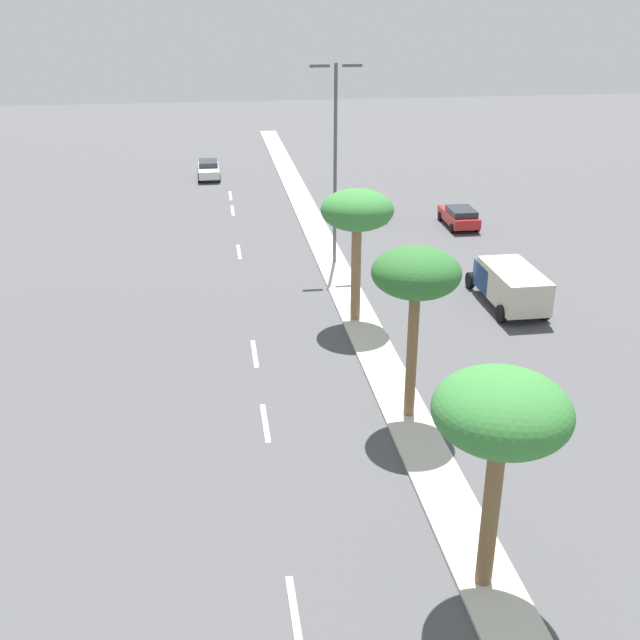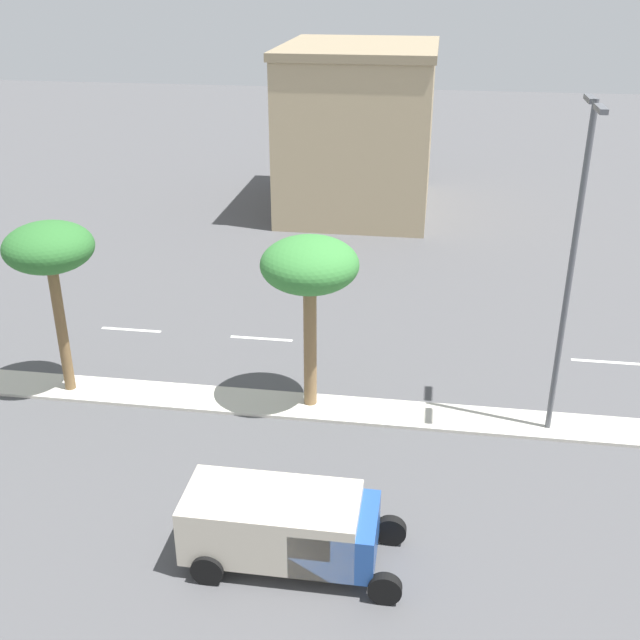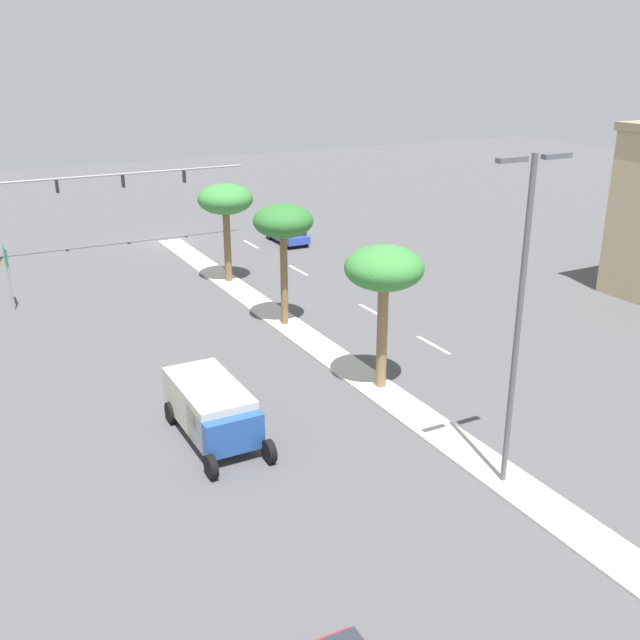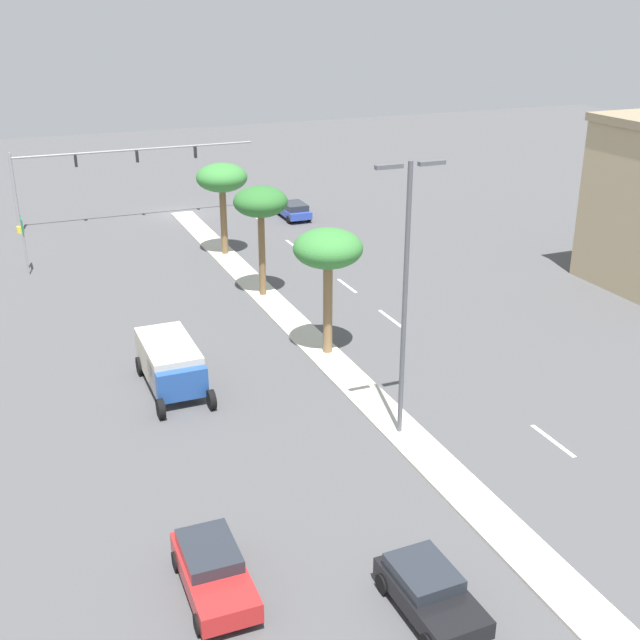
# 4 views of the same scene
# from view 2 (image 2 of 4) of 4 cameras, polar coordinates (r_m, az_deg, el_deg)

# --- Properties ---
(ground_plane) EXTENTS (160.00, 160.00, 0.00)m
(ground_plane) POSITION_cam_2_polar(r_m,az_deg,el_deg) (28.80, 4.00, -6.92)
(ground_plane) COLOR #4C4C4F
(lane_stripe_leading) EXTENTS (0.20, 2.80, 0.01)m
(lane_stripe_leading) POSITION_cam_2_polar(r_m,az_deg,el_deg) (36.01, -13.81, -0.71)
(lane_stripe_leading) COLOR silver
(lane_stripe_leading) RESTS_ON ground
(lane_stripe_far) EXTENTS (0.20, 2.80, 0.01)m
(lane_stripe_far) POSITION_cam_2_polar(r_m,az_deg,el_deg) (34.26, -4.37, -1.39)
(lane_stripe_far) COLOR silver
(lane_stripe_far) RESTS_ON ground
(lane_stripe_inboard) EXTENTS (0.20, 2.80, 0.01)m
(lane_stripe_inboard) POSITION_cam_2_polar(r_m,az_deg,el_deg) (34.37, 20.43, -2.93)
(lane_stripe_inboard) COLOR silver
(lane_stripe_inboard) RESTS_ON ground
(commercial_building) EXTENTS (12.48, 9.69, 10.53)m
(commercial_building) POSITION_cam_2_polar(r_m,az_deg,el_deg) (51.93, 2.89, 14.00)
(commercial_building) COLOR tan
(commercial_building) RESTS_ON ground
(palm_tree_inboard) EXTENTS (3.24, 3.24, 6.71)m
(palm_tree_inboard) POSITION_cam_2_polar(r_m,az_deg,el_deg) (29.36, -19.45, 4.86)
(palm_tree_inboard) COLOR brown
(palm_tree_inboard) RESTS_ON median_curb
(palm_tree_outboard) EXTENTS (3.47, 3.47, 6.52)m
(palm_tree_outboard) POSITION_cam_2_polar(r_m,az_deg,el_deg) (26.77, -0.77, 3.85)
(palm_tree_outboard) COLOR olive
(palm_tree_outboard) RESTS_ON median_curb
(street_lamp_leading) EXTENTS (2.90, 0.24, 11.44)m
(street_lamp_leading) POSITION_cam_2_polar(r_m,az_deg,el_deg) (26.09, 18.26, 4.71)
(street_lamp_leading) COLOR #515459
(street_lamp_leading) RESTS_ON median_curb
(box_truck) EXTENTS (2.56, 6.05, 2.15)m
(box_truck) POSITION_cam_2_polar(r_m,az_deg,el_deg) (21.76, -2.23, -15.01)
(box_truck) COLOR #234C99
(box_truck) RESTS_ON ground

